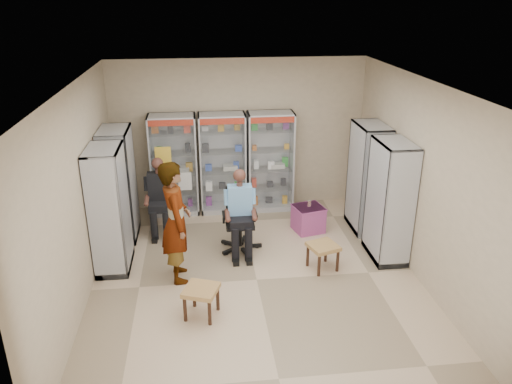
{
  "coord_description": "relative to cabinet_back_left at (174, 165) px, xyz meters",
  "views": [
    {
      "loc": [
        -0.8,
        -6.62,
        4.16
      ],
      "look_at": [
        0.07,
        0.7,
        1.19
      ],
      "focal_mm": 35.0,
      "sensor_mm": 36.0,
      "label": 1
    }
  ],
  "objects": [
    {
      "name": "woven_stool_a",
      "position": [
        2.39,
        -2.51,
        -0.78
      ],
      "size": [
        0.55,
        0.55,
        0.43
      ],
      "primitive_type": "cube",
      "rotation": [
        0.0,
        0.0,
        0.32
      ],
      "color": "#9C6B41",
      "rests_on": "floor"
    },
    {
      "name": "seated_customer",
      "position": [
        -0.25,
        -0.78,
        -0.33
      ],
      "size": [
        0.44,
        0.6,
        1.34
      ],
      "primitive_type": null,
      "color": "black",
      "rests_on": "floor"
    },
    {
      "name": "cabinet_left_far",
      "position": [
        -0.93,
        -0.93,
        0.0
      ],
      "size": [
        0.9,
        0.5,
        2.0
      ],
      "primitive_type": "cube",
      "rotation": [
        0.0,
        0.0,
        -1.57
      ],
      "color": "#B4B8BC",
      "rests_on": "floor"
    },
    {
      "name": "cabinet_back_left",
      "position": [
        0.0,
        0.0,
        0.0
      ],
      "size": [
        0.9,
        0.5,
        2.0
      ],
      "primitive_type": "cube",
      "color": "#A5A8AC",
      "rests_on": "floor"
    },
    {
      "name": "tea_glass",
      "position": [
        2.47,
        -1.1,
        -0.46
      ],
      "size": [
        0.07,
        0.07,
        0.11
      ],
      "primitive_type": "cylinder",
      "color": "#5F1508",
      "rests_on": "pink_trunk"
    },
    {
      "name": "seated_shopkeeper",
      "position": [
        1.13,
        -1.74,
        -0.3
      ],
      "size": [
        0.46,
        0.64,
        1.39
      ],
      "primitive_type": null,
      "rotation": [
        0.0,
        0.0,
        -0.01
      ],
      "color": "#74B8E6",
      "rests_on": "floor"
    },
    {
      "name": "cabinet_left_near",
      "position": [
        -0.93,
        -2.03,
        0.0
      ],
      "size": [
        0.9,
        0.5,
        2.0
      ],
      "primitive_type": "cube",
      "rotation": [
        0.0,
        0.0,
        -1.57
      ],
      "color": "#A7AAAE",
      "rests_on": "floor"
    },
    {
      "name": "cabinet_back_mid",
      "position": [
        0.95,
        0.0,
        0.0
      ],
      "size": [
        0.9,
        0.5,
        2.0
      ],
      "primitive_type": "cube",
      "color": "#A6A9AD",
      "rests_on": "floor"
    },
    {
      "name": "standing_man",
      "position": [
        0.11,
        -2.51,
        -0.05
      ],
      "size": [
        0.54,
        0.75,
        1.91
      ],
      "primitive_type": "imported",
      "rotation": [
        0.0,
        0.0,
        1.7
      ],
      "color": "#9C9C9F",
      "rests_on": "floor"
    },
    {
      "name": "office_chair",
      "position": [
        1.13,
        -1.69,
        -0.45
      ],
      "size": [
        0.6,
        0.6,
        1.09
      ],
      "primitive_type": "cube",
      "rotation": [
        0.0,
        0.0,
        -0.01
      ],
      "color": "black",
      "rests_on": "floor"
    },
    {
      "name": "floor",
      "position": [
        1.3,
        -2.73,
        -1.0
      ],
      "size": [
        6.0,
        6.0,
        0.0
      ],
      "primitive_type": "plane",
      "color": "tan",
      "rests_on": "ground"
    },
    {
      "name": "cabinet_right_near",
      "position": [
        3.53,
        -2.23,
        0.0
      ],
      "size": [
        0.9,
        0.5,
        2.0
      ],
      "primitive_type": "cube",
      "rotation": [
        0.0,
        0.0,
        1.57
      ],
      "color": "#B4B8BC",
      "rests_on": "floor"
    },
    {
      "name": "cabinet_back_right",
      "position": [
        1.9,
        0.0,
        0.0
      ],
      "size": [
        0.9,
        0.5,
        2.0
      ],
      "primitive_type": "cube",
      "color": "silver",
      "rests_on": "floor"
    },
    {
      "name": "cabinet_right_far",
      "position": [
        3.53,
        -1.13,
        0.0
      ],
      "size": [
        0.9,
        0.5,
        2.0
      ],
      "primitive_type": "cube",
      "rotation": [
        0.0,
        0.0,
        1.57
      ],
      "color": "#B3B6BB",
      "rests_on": "floor"
    },
    {
      "name": "wooden_chair",
      "position": [
        -0.25,
        -0.73,
        -0.53
      ],
      "size": [
        0.42,
        0.42,
        0.94
      ],
      "primitive_type": "cube",
      "color": "black",
      "rests_on": "floor"
    },
    {
      "name": "pink_trunk",
      "position": [
        2.46,
        -1.13,
        -0.76
      ],
      "size": [
        0.6,
        0.59,
        0.48
      ],
      "primitive_type": "cube",
      "rotation": [
        0.0,
        0.0,
        0.25
      ],
      "color": "#BF4C7F",
      "rests_on": "floor"
    },
    {
      "name": "woven_stool_b",
      "position": [
        0.44,
        -3.54,
        -0.78
      ],
      "size": [
        0.56,
        0.56,
        0.44
      ],
      "primitive_type": "cube",
      "rotation": [
        0.0,
        0.0,
        -0.36
      ],
      "color": "#9F7843",
      "rests_on": "floor"
    },
    {
      "name": "room_shell",
      "position": [
        1.3,
        -2.73,
        0.97
      ],
      "size": [
        5.02,
        6.02,
        3.01
      ],
      "color": "#C0AD8E",
      "rests_on": "ground"
    }
  ]
}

